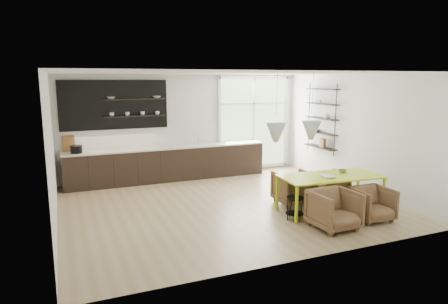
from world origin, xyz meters
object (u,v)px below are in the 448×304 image
armchair_back_right (330,185)px  dining_table (331,178)px  armchair_front_right (372,204)px  armchair_back_left (294,188)px  wire_stool (295,205)px  armchair_front_left (334,210)px

armchair_back_right → dining_table: bearing=54.2°
armchair_back_right → armchair_front_right: 1.53m
armchair_back_right → armchair_front_right: size_ratio=0.97×
armchair_back_left → armchair_back_right: (1.01, 0.01, -0.04)m
armchair_back_left → armchair_front_right: armchair_back_left is taller
wire_stool → armchair_back_left: bearing=59.1°
armchair_back_left → armchair_front_left: 1.61m
armchair_back_left → armchair_back_right: size_ratio=1.13×
armchair_back_right → wire_stool: (-1.55, -0.91, -0.03)m
armchair_front_left → wire_stool: bearing=117.5°
dining_table → wire_stool: 1.07m
armchair_back_left → armchair_back_right: armchair_back_left is taller
armchair_front_right → wire_stool: (-1.41, 0.61, -0.04)m
armchair_back_left → wire_stool: (-0.54, -0.90, -0.07)m
armchair_front_left → armchair_front_right: armchair_front_left is taller
dining_table → armchair_back_right: size_ratio=3.10×
armchair_back_right → wire_stool: armchair_back_right is taller
armchair_back_right → armchair_front_left: size_ratio=0.88×
armchair_back_left → armchair_front_left: bearing=87.7°
armchair_back_left → wire_stool: bearing=61.3°
dining_table → armchair_back_right: bearing=56.9°
dining_table → armchair_front_left: (-0.55, -0.86, -0.36)m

